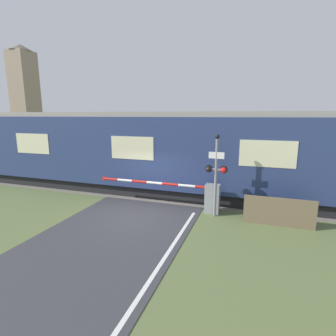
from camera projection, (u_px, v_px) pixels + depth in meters
The scene contains 7 objects.
ground_plane at pixel (136, 215), 10.90m from camera, with size 80.00×80.00×0.00m, color #5B6B3D.
track_bed at pixel (163, 193), 14.00m from camera, with size 36.00×3.20×0.13m.
train at pixel (145, 152), 13.90m from camera, with size 21.98×2.97×4.25m.
crossing_barrier at pixel (202, 196), 11.20m from camera, with size 5.64×0.44×1.24m.
signal_post at pixel (216, 171), 10.43m from camera, with size 0.89×0.26×3.37m.
distant_building at pixel (25, 96), 33.61m from camera, with size 2.88×2.88×12.68m.
roadside_fence at pixel (279, 212), 9.75m from camera, with size 2.53×0.06×1.10m.
Camera 1 is at (4.54, -9.32, 4.11)m, focal length 28.00 mm.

